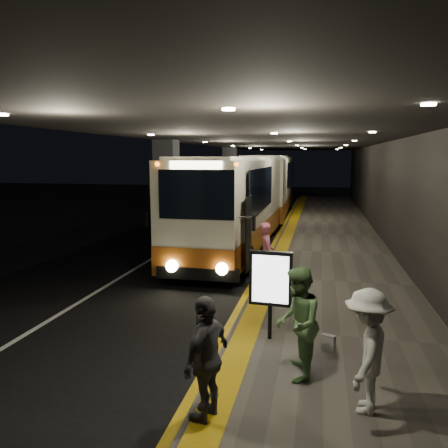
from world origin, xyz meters
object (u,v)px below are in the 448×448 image
(passenger_boarding, at_px, (266,253))
(coach_main, at_px, (236,207))
(bag_polka, at_px, (329,343))
(info_sign, at_px, (271,280))
(passenger_waiting_grey, at_px, (207,358))
(stanchion_post, at_px, (258,276))
(passenger_waiting_green, at_px, (298,323))
(coach_second, at_px, (269,188))
(passenger_waiting_white, at_px, (367,351))

(passenger_boarding, bearing_deg, coach_main, 2.57)
(bag_polka, height_order, info_sign, info_sign)
(coach_main, xyz_separation_m, bag_polka, (3.52, -9.14, -1.45))
(passenger_waiting_grey, height_order, stanchion_post, passenger_waiting_grey)
(info_sign, height_order, stanchion_post, info_sign)
(coach_main, xyz_separation_m, info_sign, (2.38, -8.84, -0.40))
(stanchion_post, bearing_deg, info_sign, -76.46)
(passenger_waiting_grey, xyz_separation_m, stanchion_post, (-0.05, 5.35, -0.29))
(coach_main, relative_size, passenger_waiting_green, 6.35)
(passenger_waiting_green, xyz_separation_m, passenger_waiting_grey, (-1.15, -1.42, -0.05))
(passenger_boarding, bearing_deg, passenger_waiting_grey, 162.28)
(passenger_boarding, relative_size, passenger_waiting_grey, 1.01)
(coach_second, height_order, passenger_waiting_white, coach_second)
(passenger_boarding, distance_m, passenger_waiting_grey, 6.75)
(passenger_boarding, bearing_deg, coach_second, -11.35)
(stanchion_post, bearing_deg, bag_polka, -58.02)
(passenger_boarding, bearing_deg, info_sign, 170.31)
(passenger_waiting_white, bearing_deg, passenger_waiting_grey, -58.94)
(passenger_waiting_white, height_order, bag_polka, passenger_waiting_white)
(passenger_boarding, height_order, bag_polka, passenger_boarding)
(coach_main, xyz_separation_m, passenger_boarding, (1.83, -4.95, -0.72))
(coach_main, height_order, passenger_waiting_grey, coach_main)
(coach_main, xyz_separation_m, stanchion_post, (1.78, -6.35, -1.01))
(info_sign, bearing_deg, passenger_waiting_grey, -96.92)
(coach_main, relative_size, passenger_waiting_white, 6.61)
(passenger_boarding, xyz_separation_m, passenger_waiting_white, (2.16, -6.08, 0.01))
(bag_polka, bearing_deg, info_sign, 165.35)
(passenger_waiting_grey, distance_m, info_sign, 2.93)
(passenger_boarding, height_order, passenger_waiting_white, passenger_waiting_white)
(info_sign, bearing_deg, bag_polka, -10.70)
(coach_second, distance_m, passenger_waiting_green, 21.16)
(passenger_boarding, relative_size, passenger_waiting_green, 0.95)
(coach_second, bearing_deg, passenger_waiting_grey, -87.03)
(stanchion_post, bearing_deg, coach_main, 105.65)
(coach_second, distance_m, bag_polka, 20.15)
(passenger_waiting_grey, height_order, info_sign, info_sign)
(passenger_waiting_grey, bearing_deg, coach_second, -159.06)
(coach_second, xyz_separation_m, stanchion_post, (1.69, -17.02, -1.06))
(passenger_waiting_green, bearing_deg, coach_second, -173.55)
(coach_main, distance_m, passenger_waiting_white, 11.75)
(coach_main, relative_size, bag_polka, 39.22)
(bag_polka, distance_m, stanchion_post, 3.31)
(coach_second, xyz_separation_m, bag_polka, (3.43, -19.80, -1.50))
(passenger_waiting_green, distance_m, bag_polka, 1.49)
(passenger_boarding, distance_m, bag_polka, 4.58)
(coach_main, bearing_deg, passenger_waiting_green, -72.41)
(passenger_waiting_green, relative_size, passenger_waiting_white, 1.04)
(coach_second, distance_m, passenger_boarding, 15.73)
(coach_main, xyz_separation_m, passenger_waiting_white, (3.99, -11.03, -0.71))
(coach_second, height_order, info_sign, coach_second)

